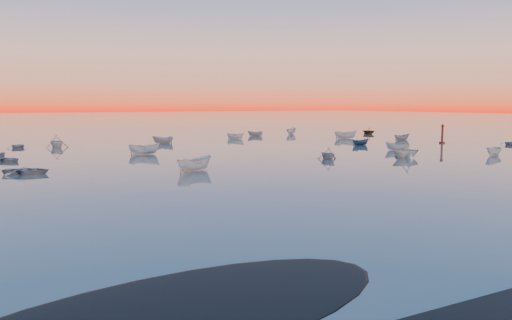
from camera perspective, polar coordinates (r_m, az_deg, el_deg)
ground at (r=116.23m, az=-18.07°, el=2.75°), size 600.00×600.00×0.00m
moored_fleet at (r=70.62m, az=-11.18°, el=0.76°), size 124.00×58.00×1.20m
boat_near_left at (r=53.92m, az=-24.73°, el=-1.45°), size 3.50×4.68×1.08m
boat_near_center at (r=51.52m, az=-7.04°, el=-1.24°), size 2.87×4.57×1.47m
boat_near_right at (r=62.74m, az=8.22°, el=0.11°), size 3.28×1.65×1.12m
channel_marker at (r=92.74m, az=20.52°, el=2.67°), size 1.00×1.00×3.56m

